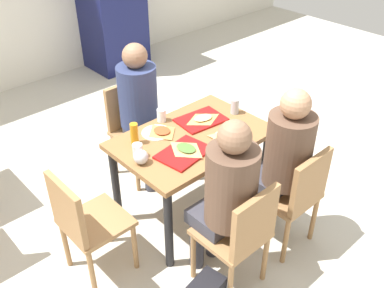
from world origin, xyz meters
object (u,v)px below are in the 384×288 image
at_px(tray_red_far, 201,120).
at_px(plastic_cup_b, 226,147).
at_px(main_table, 192,147).
at_px(person_in_brown_jacket, 283,156).
at_px(soda_can, 235,106).
at_px(paper_plate_near_edge, 228,138).
at_px(pizza_slice_c, 162,131).
at_px(chair_left_end, 84,221).
at_px(plastic_cup_c, 138,151).
at_px(chair_near_left, 241,233).
at_px(pizza_slice_d, 228,136).
at_px(chair_near_right, 295,193).
at_px(person_far_side, 141,105).
at_px(tray_red_near, 184,153).
at_px(pizza_slice_a, 186,149).
at_px(chair_far_side, 133,124).
at_px(plastic_cup_a, 161,115).
at_px(person_in_red, 226,192).
at_px(paper_plate_center, 157,133).
at_px(foil_bundle, 141,157).
at_px(pizza_slice_b, 203,118).
at_px(condiment_bottle, 134,134).

relative_size(tray_red_far, plastic_cup_b, 3.60).
bearing_deg(main_table, plastic_cup_b, -84.93).
xyz_separation_m(person_in_brown_jacket, soda_can, (0.20, 0.63, 0.05)).
relative_size(paper_plate_near_edge, pizza_slice_c, 1.07).
relative_size(chair_left_end, plastic_cup_c, 8.42).
xyz_separation_m(chair_near_left, pizza_slice_d, (0.45, 0.56, 0.25)).
height_order(chair_near_right, person_far_side, person_far_side).
bearing_deg(plastic_cup_b, person_far_side, 91.72).
xyz_separation_m(chair_left_end, pizza_slice_d, (1.12, -0.20, 0.25)).
xyz_separation_m(person_in_brown_jacket, plastic_cup_b, (-0.25, 0.30, 0.04)).
bearing_deg(tray_red_near, pizza_slice_a, 16.97).
xyz_separation_m(paper_plate_near_edge, pizza_slice_a, (-0.34, 0.08, 0.02)).
xyz_separation_m(chair_left_end, pizza_slice_a, (0.78, -0.12, 0.26)).
xyz_separation_m(main_table, chair_near_right, (0.28, -0.76, -0.13)).
xyz_separation_m(chair_near_right, chair_far_side, (-0.28, 1.51, 0.00)).
bearing_deg(plastic_cup_a, chair_near_left, -103.26).
bearing_deg(pizza_slice_a, person_in_brown_jacket, -47.79).
bearing_deg(person_in_red, paper_plate_center, 82.21).
distance_m(chair_left_end, plastic_cup_c, 0.58).
distance_m(tray_red_far, paper_plate_center, 0.38).
height_order(main_table, person_far_side, person_far_side).
bearing_deg(plastic_cup_b, tray_red_far, 68.52).
distance_m(chair_far_side, soda_can, 0.93).
distance_m(chair_far_side, foil_bundle, 0.95).
bearing_deg(pizza_slice_b, pizza_slice_d, -96.52).
relative_size(person_in_brown_jacket, soda_can, 10.26).
xyz_separation_m(main_table, condiment_bottle, (-0.37, 0.20, 0.18)).
bearing_deg(chair_far_side, pizza_slice_c, -103.55).
relative_size(paper_plate_near_edge, pizza_slice_a, 0.96).
bearing_deg(chair_far_side, paper_plate_center, -106.99).
bearing_deg(chair_near_right, paper_plate_center, 115.06).
xyz_separation_m(chair_near_left, person_far_side, (0.28, 1.37, 0.25)).
relative_size(main_table, person_in_brown_jacket, 0.90).
xyz_separation_m(tray_red_near, pizza_slice_a, (0.03, 0.01, 0.02)).
relative_size(pizza_slice_a, foil_bundle, 2.29).
bearing_deg(pizza_slice_c, chair_near_right, -65.77).
bearing_deg(pizza_slice_b, condiment_bottle, 169.16).
xyz_separation_m(person_in_brown_jacket, person_far_side, (-0.28, 1.23, 0.00)).
height_order(pizza_slice_c, soda_can, soda_can).
xyz_separation_m(main_table, plastic_cup_b, (0.03, -0.32, 0.15)).
distance_m(chair_near_right, pizza_slice_a, 0.82).
distance_m(person_in_red, paper_plate_near_edge, 0.61).
bearing_deg(pizza_slice_a, plastic_cup_b, -44.83).
distance_m(chair_near_right, pizza_slice_c, 1.06).
xyz_separation_m(plastic_cup_a, plastic_cup_c, (-0.42, -0.26, 0.00)).
relative_size(paper_plate_near_edge, plastic_cup_a, 2.20).
height_order(chair_left_end, paper_plate_center, chair_left_end).
distance_m(main_table, pizza_slice_a, 0.24).
bearing_deg(pizza_slice_c, foil_bundle, -149.89).
bearing_deg(chair_near_right, chair_near_left, 180.00).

